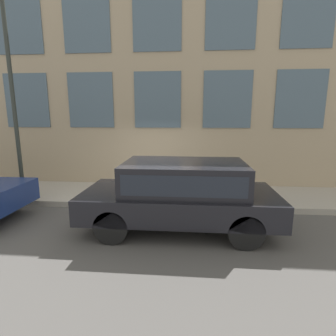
{
  "coord_description": "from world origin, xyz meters",
  "views": [
    {
      "loc": [
        -6.97,
        -1.17,
        2.62
      ],
      "look_at": [
        0.41,
        -0.52,
        1.14
      ],
      "focal_mm": 28.0,
      "sensor_mm": 36.0,
      "label": 1
    }
  ],
  "objects_px": {
    "parked_truck_charcoal_near": "(182,191)",
    "street_lamp": "(10,72)",
    "person": "(179,177)",
    "fire_hydrant": "(157,188)"
  },
  "relations": [
    {
      "from": "person",
      "to": "street_lamp",
      "type": "xyz_separation_m",
      "value": [
        0.13,
        4.94,
        3.0
      ]
    },
    {
      "from": "person",
      "to": "street_lamp",
      "type": "relative_size",
      "value": 0.19
    },
    {
      "from": "fire_hydrant",
      "to": "person",
      "type": "bearing_deg",
      "value": -82.94
    },
    {
      "from": "person",
      "to": "parked_truck_charcoal_near",
      "type": "distance_m",
      "value": 1.6
    },
    {
      "from": "person",
      "to": "street_lamp",
      "type": "distance_m",
      "value": 5.78
    },
    {
      "from": "parked_truck_charcoal_near",
      "to": "person",
      "type": "bearing_deg",
      "value": 4.34
    },
    {
      "from": "person",
      "to": "parked_truck_charcoal_near",
      "type": "bearing_deg",
      "value": 152.43
    },
    {
      "from": "fire_hydrant",
      "to": "street_lamp",
      "type": "height_order",
      "value": "street_lamp"
    },
    {
      "from": "person",
      "to": "street_lamp",
      "type": "height_order",
      "value": "street_lamp"
    },
    {
      "from": "parked_truck_charcoal_near",
      "to": "street_lamp",
      "type": "relative_size",
      "value": 0.73
    }
  ]
}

